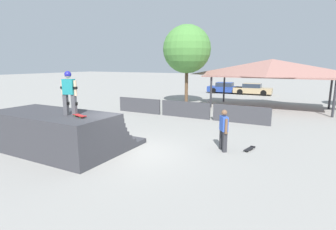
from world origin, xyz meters
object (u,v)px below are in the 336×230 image
skateboard_on_ground (250,149)px  tree_beside_pavilion (187,49)px  skater_on_deck (69,90)px  bystander_walking (224,128)px  parked_car_tan (253,89)px  skateboard_on_deck (80,116)px  parked_car_blue (225,88)px

skateboard_on_ground → tree_beside_pavilion: 13.18m
skater_on_deck → bystander_walking: 6.15m
tree_beside_pavilion → parked_car_tan: bearing=70.4°
skateboard_on_deck → parked_car_tan: skateboard_on_deck is taller
skateboard_on_deck → tree_beside_pavilion: tree_beside_pavilion is taller
bystander_walking → tree_beside_pavilion: size_ratio=0.25×
parked_car_blue → parked_car_tan: bearing=-4.9°
skateboard_on_deck → tree_beside_pavilion: size_ratio=0.12×
skater_on_deck → parked_car_tan: bearing=70.3°
skateboard_on_deck → tree_beside_pavilion: (-1.98, 13.94, 3.02)m
bystander_walking → skater_on_deck: bearing=88.9°
bystander_walking → tree_beside_pavilion: (-6.36, 10.53, 3.73)m
bystander_walking → parked_car_tan: bearing=-27.9°
skater_on_deck → parked_car_tan: size_ratio=0.39×
parked_car_blue → parked_car_tan: (3.20, -0.07, -0.00)m
skateboard_on_ground → parked_car_blue: 21.49m
bystander_walking → tree_beside_pavilion: bearing=-4.1°
skater_on_deck → parked_car_tan: skater_on_deck is taller
skateboard_on_deck → skateboard_on_ground: (5.34, 4.00, -1.60)m
skater_on_deck → skateboard_on_deck: (0.54, -0.07, -0.89)m
tree_beside_pavilion → parked_car_tan: tree_beside_pavilion is taller
skateboard_on_ground → parked_car_tan: bearing=23.5°
skater_on_deck → skateboard_on_deck: bearing=-22.2°
parked_car_blue → parked_car_tan: size_ratio=1.01×
skater_on_deck → parked_car_blue: 24.38m
skateboard_on_deck → parked_car_blue: skateboard_on_deck is taller
tree_beside_pavilion → parked_car_tan: size_ratio=1.58×
skater_on_deck → skateboard_on_deck: skater_on_deck is taller
parked_car_tan → tree_beside_pavilion: bearing=-110.7°
tree_beside_pavilion → parked_car_blue: bearing=87.4°
skateboard_on_deck → skateboard_on_ground: bearing=55.3°
skater_on_deck → skateboard_on_ground: (5.88, 3.92, -2.49)m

